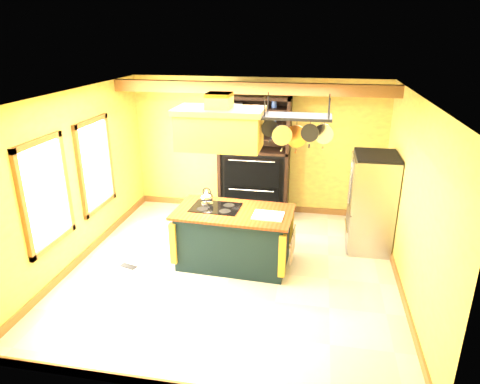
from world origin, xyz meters
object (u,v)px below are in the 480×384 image
(kitchen_island, at_px, (234,237))
(refrigerator, at_px, (371,205))
(hutch, at_px, (254,171))
(pot_rack, at_px, (297,124))
(range_hood, at_px, (220,126))

(kitchen_island, bearing_deg, refrigerator, 27.15)
(kitchen_island, distance_m, hutch, 2.09)
(kitchen_island, height_order, pot_rack, pot_rack)
(pot_rack, bearing_deg, range_hood, -179.43)
(pot_rack, bearing_deg, kitchen_island, -179.36)
(kitchen_island, bearing_deg, pot_rack, 3.58)
(refrigerator, bearing_deg, range_hood, -157.61)
(hutch, bearing_deg, kitchen_island, -90.41)
(range_hood, distance_m, hutch, 2.43)
(pot_rack, xyz_separation_m, refrigerator, (1.25, 0.96, -1.51))
(kitchen_island, height_order, range_hood, range_hood)
(range_hood, bearing_deg, pot_rack, 0.57)
(kitchen_island, height_order, hutch, hutch)
(range_hood, relative_size, hutch, 0.53)
(refrigerator, xyz_separation_m, hutch, (-2.14, 1.07, 0.13))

